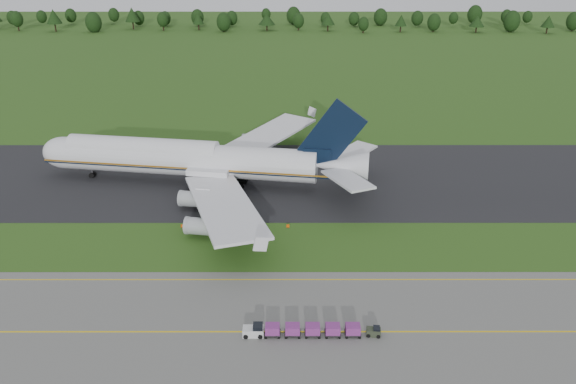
{
  "coord_description": "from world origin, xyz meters",
  "views": [
    {
      "loc": [
        3.58,
        -80.2,
        47.07
      ],
      "look_at": [
        3.64,
        2.0,
        8.87
      ],
      "focal_mm": 35.0,
      "sensor_mm": 36.0,
      "label": 1
    }
  ],
  "objects_px": {
    "aircraft": "(193,159)",
    "utility_cart": "(373,332)",
    "baggage_train": "(300,330)",
    "edge_markers": "(235,226)"
  },
  "relations": [
    {
      "from": "aircraft",
      "to": "utility_cart",
      "type": "distance_m",
      "value": 56.78
    },
    {
      "from": "aircraft",
      "to": "baggage_train",
      "type": "bearing_deg",
      "value": -66.51
    },
    {
      "from": "aircraft",
      "to": "edge_markers",
      "type": "bearing_deg",
      "value": -62.11
    },
    {
      "from": "utility_cart",
      "to": "aircraft",
      "type": "bearing_deg",
      "value": 122.24
    },
    {
      "from": "baggage_train",
      "to": "aircraft",
      "type": "bearing_deg",
      "value": 113.49
    },
    {
      "from": "edge_markers",
      "to": "aircraft",
      "type": "bearing_deg",
      "value": 117.89
    },
    {
      "from": "baggage_train",
      "to": "edge_markers",
      "type": "height_order",
      "value": "baggage_train"
    },
    {
      "from": "aircraft",
      "to": "utility_cart",
      "type": "bearing_deg",
      "value": -57.76
    },
    {
      "from": "baggage_train",
      "to": "edge_markers",
      "type": "distance_m",
      "value": 30.94
    },
    {
      "from": "aircraft",
      "to": "utility_cart",
      "type": "relative_size",
      "value": 35.71
    }
  ]
}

